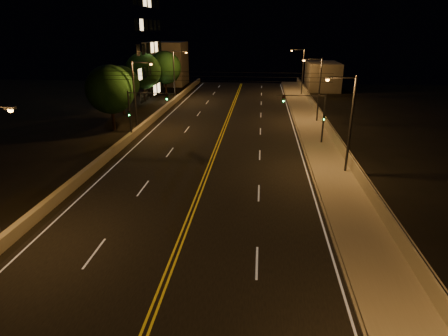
# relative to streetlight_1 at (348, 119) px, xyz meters

# --- Properties ---
(road) EXTENTS (18.00, 120.00, 0.02)m
(road) POSITION_rel_streetlight_1_xyz_m (-11.50, -4.21, -4.80)
(road) COLOR black
(road) RESTS_ON ground
(sidewalk) EXTENTS (3.60, 120.00, 0.30)m
(sidewalk) POSITION_rel_streetlight_1_xyz_m (-0.70, -4.21, -4.66)
(sidewalk) COLOR gray
(sidewalk) RESTS_ON ground
(curb) EXTENTS (0.14, 120.00, 0.15)m
(curb) POSITION_rel_streetlight_1_xyz_m (-2.57, -4.21, -4.73)
(curb) COLOR gray
(curb) RESTS_ON ground
(parapet_wall) EXTENTS (0.30, 120.00, 1.00)m
(parapet_wall) POSITION_rel_streetlight_1_xyz_m (0.95, -4.21, -4.01)
(parapet_wall) COLOR #AAA58E
(parapet_wall) RESTS_ON sidewalk
(jersey_barrier) EXTENTS (0.45, 120.00, 0.83)m
(jersey_barrier) POSITION_rel_streetlight_1_xyz_m (-21.31, -4.21, -4.40)
(jersey_barrier) COLOR #AAA58E
(jersey_barrier) RESTS_ON ground
(distant_building_right) EXTENTS (6.00, 10.00, 5.32)m
(distant_building_right) POSITION_rel_streetlight_1_xyz_m (5.00, 47.25, -2.15)
(distant_building_right) COLOR gray
(distant_building_right) RESTS_ON ground
(distant_building_left) EXTENTS (8.00, 8.00, 8.90)m
(distant_building_left) POSITION_rel_streetlight_1_xyz_m (-27.50, 50.92, -0.36)
(distant_building_left) COLOR gray
(distant_building_left) RESTS_ON ground
(parapet_rail) EXTENTS (0.06, 120.00, 0.06)m
(parapet_rail) POSITION_rel_streetlight_1_xyz_m (0.95, -4.21, -3.48)
(parapet_rail) COLOR black
(parapet_rail) RESTS_ON parapet_wall
(lane_markings) EXTENTS (17.32, 116.00, 0.00)m
(lane_markings) POSITION_rel_streetlight_1_xyz_m (-11.50, -4.28, -4.79)
(lane_markings) COLOR silver
(lane_markings) RESTS_ON road
(streetlight_1) EXTENTS (2.55, 0.28, 8.23)m
(streetlight_1) POSITION_rel_streetlight_1_xyz_m (0.00, 0.00, 0.00)
(streetlight_1) COLOR #2D2D33
(streetlight_1) RESTS_ON ground
(streetlight_2) EXTENTS (2.55, 0.28, 8.23)m
(streetlight_2) POSITION_rel_streetlight_1_xyz_m (0.00, 18.38, 0.00)
(streetlight_2) COLOR #2D2D33
(streetlight_2) RESTS_ON ground
(streetlight_3) EXTENTS (2.55, 0.28, 8.23)m
(streetlight_3) POSITION_rel_streetlight_1_xyz_m (0.00, 39.60, 0.00)
(streetlight_3) COLOR #2D2D33
(streetlight_3) RESTS_ON ground
(streetlight_5) EXTENTS (2.55, 0.28, 8.23)m
(streetlight_5) POSITION_rel_streetlight_1_xyz_m (-21.39, 11.64, 0.00)
(streetlight_5) COLOR #2D2D33
(streetlight_5) RESTS_ON ground
(streetlight_6) EXTENTS (2.55, 0.28, 8.23)m
(streetlight_6) POSITION_rel_streetlight_1_xyz_m (-21.39, 32.29, 0.00)
(streetlight_6) COLOR #2D2D33
(streetlight_6) RESTS_ON ground
(traffic_signal_right) EXTENTS (5.11, 0.31, 5.41)m
(traffic_signal_right) POSITION_rel_streetlight_1_xyz_m (-1.58, 8.42, -1.32)
(traffic_signal_right) COLOR #2D2D33
(traffic_signal_right) RESTS_ON ground
(traffic_signal_left) EXTENTS (5.11, 0.31, 5.41)m
(traffic_signal_left) POSITION_rel_streetlight_1_xyz_m (-20.22, 8.42, -1.32)
(traffic_signal_left) COLOR #2D2D33
(traffic_signal_left) RESTS_ON ground
(overhead_wires) EXTENTS (22.00, 0.03, 0.83)m
(overhead_wires) POSITION_rel_streetlight_1_xyz_m (-11.50, 5.29, 2.59)
(overhead_wires) COLOR black
(building_tower) EXTENTS (24.00, 15.00, 28.78)m
(building_tower) POSITION_rel_streetlight_1_xyz_m (-36.70, 29.51, 9.01)
(building_tower) COLOR gray
(building_tower) RESTS_ON ground
(tree_0) EXTENTS (5.72, 5.72, 7.75)m
(tree_0) POSITION_rel_streetlight_1_xyz_m (-24.84, 12.37, 0.08)
(tree_0) COLOR black
(tree_0) RESTS_ON ground
(tree_1) EXTENTS (5.05, 5.05, 6.84)m
(tree_1) POSITION_rel_streetlight_1_xyz_m (-26.64, 20.85, -0.50)
(tree_1) COLOR black
(tree_1) RESTS_ON ground
(tree_2) EXTENTS (5.87, 5.87, 7.95)m
(tree_2) POSITION_rel_streetlight_1_xyz_m (-26.63, 31.25, 0.20)
(tree_2) COLOR black
(tree_2) RESTS_ON ground
(tree_3) EXTENTS (5.83, 5.83, 7.91)m
(tree_3) POSITION_rel_streetlight_1_xyz_m (-24.41, 36.99, 0.17)
(tree_3) COLOR black
(tree_3) RESTS_ON ground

